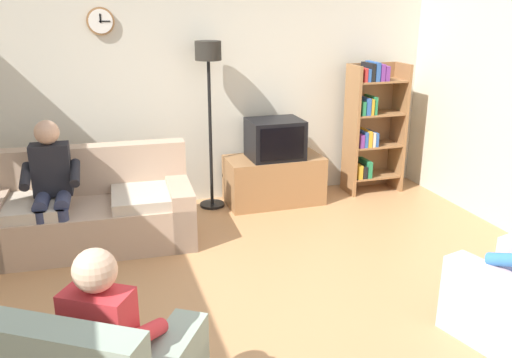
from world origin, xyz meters
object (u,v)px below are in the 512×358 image
object	(u,v)px
tv_stand	(274,180)
floor_lamp	(209,79)
tv	(275,139)
person_on_couch	(51,181)
couch	(92,213)
bookshelf	(371,124)
person_in_left_armchair	(111,333)

from	to	relation	value
tv_stand	floor_lamp	world-z (taller)	floor_lamp
tv	floor_lamp	bearing A→B (deg)	170.21
tv	person_on_couch	xyz separation A→B (m)	(-2.36, -0.62, -0.07)
person_on_couch	floor_lamp	bearing A→B (deg)	24.39
couch	bookshelf	xyz separation A→B (m)	(3.30, 0.60, 0.53)
tv	person_on_couch	bearing A→B (deg)	-165.25
person_on_couch	person_in_left_armchair	world-z (taller)	person_on_couch
person_on_couch	person_in_left_armchair	bearing A→B (deg)	-80.94
bookshelf	person_on_couch	world-z (taller)	bookshelf
person_on_couch	tv_stand	bearing A→B (deg)	15.30
couch	tv_stand	size ratio (longest dim) A/B	1.77
person_on_couch	person_in_left_armchair	xyz separation A→B (m)	(0.39, -2.43, -0.09)
floor_lamp	tv_stand	bearing A→B (deg)	-7.87
tv_stand	person_on_couch	xyz separation A→B (m)	(-2.36, -0.64, 0.42)
couch	person_on_couch	xyz separation A→B (m)	(-0.32, -0.11, 0.39)
couch	person_on_couch	size ratio (longest dim) A/B	1.57
bookshelf	floor_lamp	bearing A→B (deg)	179.16
bookshelf	floor_lamp	size ratio (longest dim) A/B	0.86
couch	tv_stand	world-z (taller)	couch
tv	person_on_couch	world-z (taller)	person_on_couch
tv	person_in_left_armchair	world-z (taller)	person_in_left_armchair
tv_stand	bookshelf	bearing A→B (deg)	3.19
bookshelf	floor_lamp	xyz separation A→B (m)	(-1.97, 0.03, 0.61)
floor_lamp	tv	bearing A→B (deg)	-9.79
couch	tv_stand	xyz separation A→B (m)	(2.04, 0.53, -0.04)
floor_lamp	bookshelf	bearing A→B (deg)	-0.84
person_on_couch	tv	bearing A→B (deg)	14.75
tv	bookshelf	xyz separation A→B (m)	(1.26, 0.09, 0.07)
tv	person_in_left_armchair	distance (m)	3.63
tv_stand	person_in_left_armchair	size ratio (longest dim) A/B	0.98
tv_stand	couch	bearing A→B (deg)	-165.31
bookshelf	person_in_left_armchair	size ratio (longest dim) A/B	1.41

